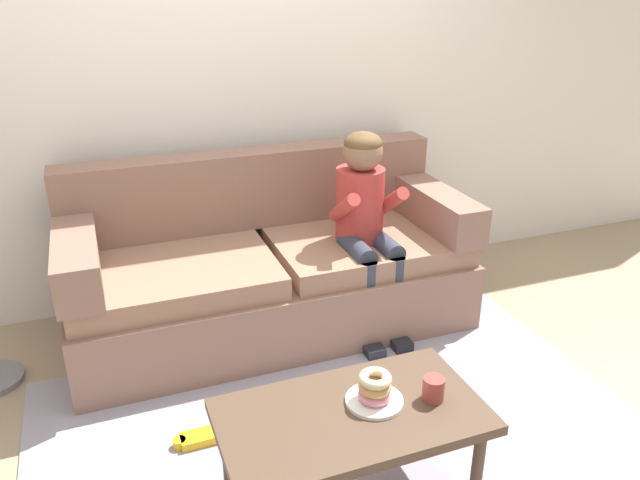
{
  "coord_description": "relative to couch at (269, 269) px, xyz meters",
  "views": [
    {
      "loc": [
        -0.85,
        -2.14,
        1.84
      ],
      "look_at": [
        0.13,
        0.45,
        0.65
      ],
      "focal_mm": 34.78,
      "sensor_mm": 36.0,
      "label": 1
    }
  ],
  "objects": [
    {
      "name": "wall_back",
      "position": [
        0.02,
        0.55,
        1.06
      ],
      "size": [
        8.0,
        0.1,
        2.8
      ],
      "primitive_type": "cube",
      "color": "silver",
      "rests_on": "ground"
    },
    {
      "name": "donut",
      "position": [
        -0.01,
        -1.36,
        0.12
      ],
      "size": [
        0.17,
        0.17,
        0.04
      ],
      "primitive_type": "torus",
      "rotation": [
        0.0,
        0.0,
        0.68
      ],
      "color": "pink",
      "rests_on": "plate"
    },
    {
      "name": "coffee_table",
      "position": [
        -0.1,
        -1.38,
        0.04
      ],
      "size": [
        0.95,
        0.52,
        0.42
      ],
      "color": "#4C3828",
      "rests_on": "ground"
    },
    {
      "name": "toy_controller",
      "position": [
        -0.57,
        -0.86,
        -0.31
      ],
      "size": [
        0.23,
        0.09,
        0.05
      ],
      "rotation": [
        0.0,
        0.0,
        -0.19
      ],
      "color": "gold",
      "rests_on": "ground"
    },
    {
      "name": "mug",
      "position": [
        0.2,
        -1.42,
        0.13
      ],
      "size": [
        0.08,
        0.08,
        0.09
      ],
      "primitive_type": "cylinder",
      "color": "#993D38",
      "rests_on": "coffee_table"
    },
    {
      "name": "plate",
      "position": [
        -0.01,
        -1.36,
        0.09
      ],
      "size": [
        0.21,
        0.21,
        0.01
      ],
      "primitive_type": "cylinder",
      "color": "white",
      "rests_on": "coffee_table"
    },
    {
      "name": "person_child",
      "position": [
        0.48,
        -0.21,
        0.33
      ],
      "size": [
        0.34,
        0.58,
        1.1
      ],
      "color": "#AD3833",
      "rests_on": "ground"
    },
    {
      "name": "ground",
      "position": [
        0.02,
        -0.85,
        -0.34
      ],
      "size": [
        10.0,
        10.0,
        0.0
      ],
      "primitive_type": "plane",
      "color": "#9E896B"
    },
    {
      "name": "donut_second",
      "position": [
        -0.01,
        -1.36,
        0.15
      ],
      "size": [
        0.16,
        0.16,
        0.04
      ],
      "primitive_type": "torus",
      "rotation": [
        0.0,
        0.0,
        2.6
      ],
      "color": "tan",
      "rests_on": "donut"
    },
    {
      "name": "couch",
      "position": [
        0.0,
        0.0,
        0.0
      ],
      "size": [
        2.14,
        0.9,
        0.93
      ],
      "color": "#846051",
      "rests_on": "ground"
    },
    {
      "name": "donut_third",
      "position": [
        -0.01,
        -1.36,
        0.19
      ],
      "size": [
        0.15,
        0.15,
        0.04
      ],
      "primitive_type": "torus",
      "rotation": [
        0.0,
        0.0,
        0.26
      ],
      "color": "beige",
      "rests_on": "donut_second"
    },
    {
      "name": "area_rug",
      "position": [
        0.02,
        -1.1,
        -0.33
      ],
      "size": [
        2.61,
        1.87,
        0.01
      ],
      "primitive_type": "cube",
      "color": "#9993A3",
      "rests_on": "ground"
    }
  ]
}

